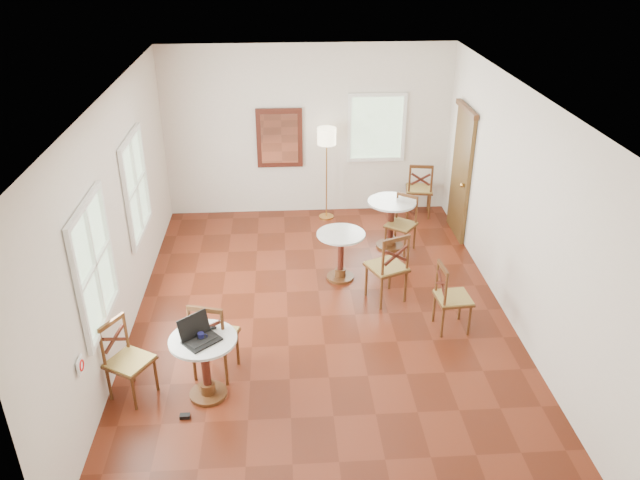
# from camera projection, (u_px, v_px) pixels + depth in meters

# --- Properties ---
(ground) EXTENTS (7.00, 7.00, 0.00)m
(ground) POSITION_uv_depth(u_px,v_px,m) (321.00, 316.00, 8.43)
(ground) COLOR #591F0F
(ground) RESTS_ON ground
(room_shell) EXTENTS (5.02, 7.02, 3.01)m
(room_shell) POSITION_uv_depth(u_px,v_px,m) (315.00, 178.00, 7.81)
(room_shell) COLOR silver
(room_shell) RESTS_ON ground
(cafe_table_near) EXTENTS (0.74, 0.74, 0.78)m
(cafe_table_near) POSITION_uv_depth(u_px,v_px,m) (205.00, 361.00, 6.79)
(cafe_table_near) COLOR #4F2C13
(cafe_table_near) RESTS_ON ground
(cafe_table_mid) EXTENTS (0.71, 0.71, 0.75)m
(cafe_table_mid) POSITION_uv_depth(u_px,v_px,m) (341.00, 251.00, 9.11)
(cafe_table_mid) COLOR #4F2C13
(cafe_table_mid) RESTS_ON ground
(cafe_table_back) EXTENTS (0.77, 0.77, 0.82)m
(cafe_table_back) POSITION_uv_depth(u_px,v_px,m) (391.00, 219.00, 10.00)
(cafe_table_back) COLOR #4F2C13
(cafe_table_back) RESTS_ON ground
(chair_near_a) EXTENTS (0.59, 0.59, 1.03)m
(chair_near_a) POSITION_uv_depth(u_px,v_px,m) (214.00, 338.00, 7.12)
(chair_near_a) COLOR #4F2C13
(chair_near_a) RESTS_ON ground
(chair_near_b) EXTENTS (0.60, 0.60, 0.94)m
(chair_near_b) POSITION_uv_depth(u_px,v_px,m) (128.00, 360.00, 6.82)
(chair_near_b) COLOR #4F2C13
(chair_near_b) RESTS_ON ground
(chair_mid_a) EXTENTS (0.64, 0.64, 1.05)m
(chair_mid_a) POSITION_uv_depth(u_px,v_px,m) (388.00, 267.00, 8.56)
(chair_mid_a) COLOR #4F2C13
(chair_mid_a) RESTS_ON ground
(chair_mid_b) EXTENTS (0.47, 0.47, 0.94)m
(chair_mid_b) POSITION_uv_depth(u_px,v_px,m) (451.00, 297.00, 7.96)
(chair_mid_b) COLOR #4F2C13
(chair_mid_b) RESTS_ON ground
(chair_back_a) EXTENTS (0.54, 0.54, 1.01)m
(chair_back_a) POSITION_uv_depth(u_px,v_px,m) (419.00, 189.00, 11.12)
(chair_back_a) COLOR #4F2C13
(chair_back_a) RESTS_ON ground
(chair_back_b) EXTENTS (0.59, 0.59, 0.92)m
(chair_back_b) POSITION_uv_depth(u_px,v_px,m) (402.00, 224.00, 9.94)
(chair_back_b) COLOR #4F2C13
(chair_back_b) RESTS_ON ground
(floor_lamp) EXTENTS (0.32, 0.32, 1.66)m
(floor_lamp) POSITION_uv_depth(u_px,v_px,m) (327.00, 143.00, 10.60)
(floor_lamp) COLOR #BF8C3F
(floor_lamp) RESTS_ON ground
(laptop) EXTENTS (0.48, 0.47, 0.26)m
(laptop) POSITION_uv_depth(u_px,v_px,m) (198.00, 334.00, 6.61)
(laptop) COLOR black
(laptop) RESTS_ON cafe_table_near
(mouse) EXTENTS (0.09, 0.07, 0.03)m
(mouse) POSITION_uv_depth(u_px,v_px,m) (213.00, 328.00, 6.81)
(mouse) COLOR black
(mouse) RESTS_ON cafe_table_near
(navy_mug) EXTENTS (0.10, 0.07, 0.08)m
(navy_mug) POSITION_uv_depth(u_px,v_px,m) (201.00, 336.00, 6.63)
(navy_mug) COLOR #101036
(navy_mug) RESTS_ON cafe_table_near
(water_glass) EXTENTS (0.05, 0.05, 0.09)m
(water_glass) POSITION_uv_depth(u_px,v_px,m) (194.00, 334.00, 6.66)
(water_glass) COLOR white
(water_glass) RESTS_ON cafe_table_near
(power_adapter) EXTENTS (0.11, 0.07, 0.04)m
(power_adapter) POSITION_uv_depth(u_px,v_px,m) (185.00, 416.00, 6.68)
(power_adapter) COLOR black
(power_adapter) RESTS_ON ground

